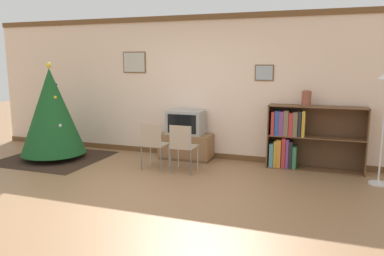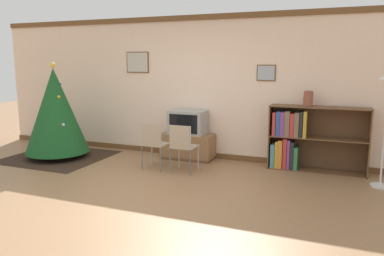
{
  "view_description": "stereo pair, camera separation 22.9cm",
  "coord_description": "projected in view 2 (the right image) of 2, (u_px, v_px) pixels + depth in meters",
  "views": [
    {
      "loc": [
        2.32,
        -4.4,
        1.83
      ],
      "look_at": [
        0.3,
        1.32,
        0.76
      ],
      "focal_mm": 35.0,
      "sensor_mm": 36.0,
      "label": 1
    },
    {
      "loc": [
        2.53,
        -4.32,
        1.83
      ],
      "look_at": [
        0.3,
        1.32,
        0.76
      ],
      "focal_mm": 35.0,
      "sensor_mm": 36.0,
      "label": 2
    }
  ],
  "objects": [
    {
      "name": "ground_plane",
      "position": [
        137.0,
        196.0,
        5.19
      ],
      "size": [
        24.0,
        24.0,
        0.0
      ],
      "primitive_type": "plane",
      "color": "#936B47"
    },
    {
      "name": "wall_back",
      "position": [
        199.0,
        87.0,
        7.18
      ],
      "size": [
        9.2,
        0.11,
        2.7
      ],
      "color": "beige",
      "rests_on": "ground_plane"
    },
    {
      "name": "area_rug",
      "position": [
        58.0,
        157.0,
        7.32
      ],
      "size": [
        1.84,
        1.72,
        0.01
      ],
      "color": "#332319",
      "rests_on": "ground_plane"
    },
    {
      "name": "christmas_tree",
      "position": [
        56.0,
        111.0,
        7.16
      ],
      "size": [
        1.2,
        1.2,
        1.82
      ],
      "color": "maroon",
      "rests_on": "area_rug"
    },
    {
      "name": "tv_console",
      "position": [
        188.0,
        146.0,
        7.14
      ],
      "size": [
        1.0,
        0.45,
        0.49
      ],
      "color": "brown",
      "rests_on": "ground_plane"
    },
    {
      "name": "television",
      "position": [
        188.0,
        122.0,
        7.06
      ],
      "size": [
        0.68,
        0.44,
        0.45
      ],
      "color": "#9E9E99",
      "rests_on": "tv_console"
    },
    {
      "name": "folding_chair_left",
      "position": [
        154.0,
        143.0,
        6.39
      ],
      "size": [
        0.4,
        0.4,
        0.82
      ],
      "color": "tan",
      "rests_on": "ground_plane"
    },
    {
      "name": "folding_chair_right",
      "position": [
        182.0,
        145.0,
        6.2
      ],
      "size": [
        0.4,
        0.4,
        0.82
      ],
      "color": "tan",
      "rests_on": "ground_plane"
    },
    {
      "name": "bookshelf",
      "position": [
        299.0,
        138.0,
        6.4
      ],
      "size": [
        1.6,
        0.36,
        1.1
      ],
      "color": "brown",
      "rests_on": "ground_plane"
    },
    {
      "name": "vase",
      "position": [
        308.0,
        98.0,
        6.23
      ],
      "size": [
        0.16,
        0.16,
        0.26
      ],
      "color": "brown",
      "rests_on": "bookshelf"
    }
  ]
}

